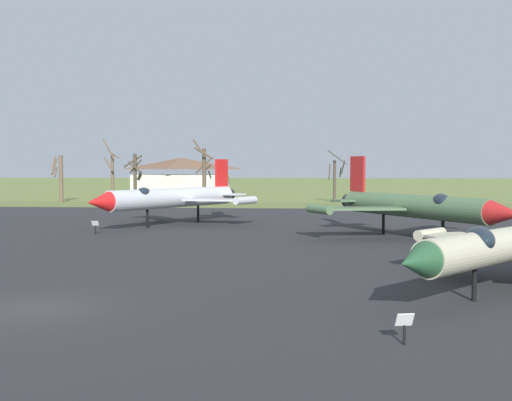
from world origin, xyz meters
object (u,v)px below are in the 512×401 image
at_px(jet_fighter_front_right, 416,206).
at_px(visitor_building, 181,175).
at_px(info_placard_rear_center, 95,226).
at_px(info_placard_rear_left, 404,326).
at_px(jet_fighter_rear_center, 171,198).
at_px(jet_fighter_rear_left, 505,244).

bearing_deg(jet_fighter_front_right, visitor_building, 112.42).
xyz_separation_m(info_placard_rear_center, info_placard_rear_left, (17.49, -25.07, -0.07)).
bearing_deg(info_placard_rear_left, jet_fighter_rear_center, 113.00).
relative_size(jet_fighter_front_right, jet_fighter_rear_center, 0.97).
bearing_deg(visitor_building, info_placard_rear_left, -74.70).
xyz_separation_m(jet_fighter_front_right, jet_fighter_rear_center, (-18.20, 8.04, 0.09)).
distance_m(jet_fighter_rear_left, visitor_building, 102.65).
bearing_deg(info_placard_rear_left, jet_fighter_rear_left, 56.39).
distance_m(jet_fighter_front_right, info_placard_rear_left, 24.70).
distance_m(jet_fighter_front_right, info_placard_rear_center, 22.07).
height_order(info_placard_rear_center, visitor_building, visitor_building).
bearing_deg(jet_fighter_rear_center, jet_fighter_front_right, -23.83).
height_order(jet_fighter_front_right, jet_fighter_rear_left, jet_fighter_front_right).
relative_size(jet_fighter_rear_center, visitor_building, 0.75).
bearing_deg(jet_fighter_front_right, info_placard_rear_left, -100.53).
xyz_separation_m(jet_fighter_front_right, jet_fighter_rear_left, (0.29, -17.01, -0.38)).
bearing_deg(info_placard_rear_left, info_placard_rear_center, 124.91).
bearing_deg(jet_fighter_rear_center, info_placard_rear_center, -117.81).
distance_m(jet_fighter_rear_center, info_placard_rear_center, 8.32).
height_order(jet_fighter_rear_left, info_placard_rear_left, jet_fighter_rear_left).
height_order(info_placard_rear_center, jet_fighter_rear_left, jet_fighter_rear_left).
relative_size(info_placard_rear_center, visitor_building, 0.05).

